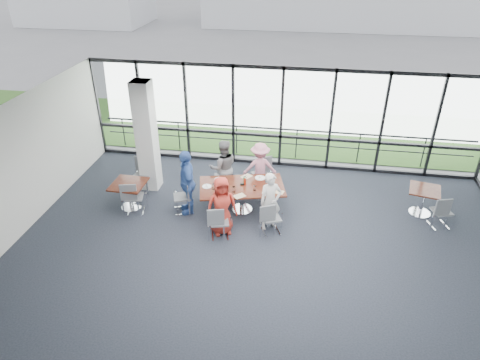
% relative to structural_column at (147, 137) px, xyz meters
% --- Properties ---
extents(floor, '(12.00, 10.00, 0.02)m').
position_rel_structural_column_xyz_m(floor, '(3.60, -3.00, -1.61)').
color(floor, black).
rests_on(floor, ground).
extents(ceiling, '(12.00, 10.00, 0.04)m').
position_rel_structural_column_xyz_m(ceiling, '(3.60, -3.00, 1.60)').
color(ceiling, white).
rests_on(ceiling, ground).
extents(curtain_wall_back, '(12.00, 0.10, 3.20)m').
position_rel_structural_column_xyz_m(curtain_wall_back, '(3.60, 2.00, 0.00)').
color(curtain_wall_back, white).
rests_on(curtain_wall_back, ground).
extents(structural_column, '(0.50, 0.50, 3.20)m').
position_rel_structural_column_xyz_m(structural_column, '(0.00, 0.00, 0.00)').
color(structural_column, silver).
rests_on(structural_column, ground).
extents(apron, '(80.00, 70.00, 0.02)m').
position_rel_structural_column_xyz_m(apron, '(3.60, 7.00, -1.62)').
color(apron, gray).
rests_on(apron, ground).
extents(grass_strip, '(80.00, 5.00, 0.01)m').
position_rel_structural_column_xyz_m(grass_strip, '(3.60, 5.00, -1.59)').
color(grass_strip, '#325E23').
rests_on(grass_strip, ground).
extents(guard_rail, '(12.00, 0.06, 0.06)m').
position_rel_structural_column_xyz_m(guard_rail, '(3.60, 2.60, -1.10)').
color(guard_rail, '#2D2D33').
rests_on(guard_rail, ground).
extents(main_table, '(2.44, 1.71, 0.75)m').
position_rel_structural_column_xyz_m(main_table, '(2.82, -0.80, -0.95)').
color(main_table, '#3E110F').
rests_on(main_table, ground).
extents(side_table_left, '(0.90, 0.90, 0.75)m').
position_rel_structural_column_xyz_m(side_table_left, '(-0.18, -1.16, -0.96)').
color(side_table_left, '#3E110F').
rests_on(side_table_left, ground).
extents(side_table_right, '(0.91, 0.91, 0.75)m').
position_rel_structural_column_xyz_m(side_table_right, '(7.56, -0.19, -0.98)').
color(side_table_right, '#3E110F').
rests_on(side_table_right, ground).
extents(diner_near_left, '(0.89, 0.76, 1.54)m').
position_rel_structural_column_xyz_m(diner_near_left, '(2.49, -1.85, -0.83)').
color(diner_near_left, '#B12E22').
rests_on(diner_near_left, ground).
extents(diner_near_right, '(0.68, 0.61, 1.54)m').
position_rel_structural_column_xyz_m(diner_near_right, '(3.64, -1.47, -0.83)').
color(diner_near_right, silver).
rests_on(diner_near_right, ground).
extents(diner_far_left, '(0.93, 0.75, 1.65)m').
position_rel_structural_column_xyz_m(diner_far_left, '(2.17, -0.02, -0.77)').
color(diner_far_left, slate).
rests_on(diner_far_left, ground).
extents(diner_far_right, '(1.04, 0.68, 1.49)m').
position_rel_structural_column_xyz_m(diner_far_right, '(3.17, 0.31, -0.85)').
color(diner_far_right, pink).
rests_on(diner_far_right, ground).
extents(diner_end, '(0.93, 1.19, 1.80)m').
position_rel_structural_column_xyz_m(diner_end, '(1.42, -1.08, -0.70)').
color(diner_end, '#375CA7').
rests_on(diner_end, ground).
extents(chair_main_nl, '(0.53, 0.53, 0.88)m').
position_rel_structural_column_xyz_m(chair_main_nl, '(2.47, -2.04, -1.16)').
color(chair_main_nl, slate).
rests_on(chair_main_nl, ground).
extents(chair_main_nr, '(0.56, 0.56, 0.87)m').
position_rel_structural_column_xyz_m(chair_main_nr, '(3.70, -1.68, -1.17)').
color(chair_main_nr, slate).
rests_on(chair_main_nr, ground).
extents(chair_main_fl, '(0.49, 0.49, 0.84)m').
position_rel_structural_column_xyz_m(chair_main_fl, '(2.07, 0.16, -1.18)').
color(chair_main_fl, slate).
rests_on(chair_main_fl, ground).
extents(chair_main_fr, '(0.62, 0.62, 0.93)m').
position_rel_structural_column_xyz_m(chair_main_fr, '(3.18, 0.39, -1.13)').
color(chair_main_fr, slate).
rests_on(chair_main_fr, ground).
extents(chair_main_end, '(0.57, 0.57, 0.90)m').
position_rel_structural_column_xyz_m(chair_main_end, '(1.26, -1.11, -1.15)').
color(chair_main_end, slate).
rests_on(chair_main_end, ground).
extents(chair_spare_la, '(0.54, 0.54, 0.92)m').
position_rel_structural_column_xyz_m(chair_spare_la, '(0.02, -1.34, -1.14)').
color(chair_spare_la, slate).
rests_on(chair_spare_la, ground).
extents(chair_spare_lb, '(0.53, 0.53, 0.94)m').
position_rel_structural_column_xyz_m(chair_spare_lb, '(-0.20, -0.22, -1.13)').
color(chair_spare_lb, slate).
rests_on(chair_spare_lb, ground).
extents(chair_spare_r, '(0.54, 0.54, 0.89)m').
position_rel_structural_column_xyz_m(chair_spare_r, '(7.91, -0.71, -1.16)').
color(chair_spare_r, slate).
rests_on(chair_spare_r, ground).
extents(plate_nl, '(0.26, 0.26, 0.01)m').
position_rel_structural_column_xyz_m(plate_nl, '(2.31, -1.35, -0.84)').
color(plate_nl, white).
rests_on(plate_nl, main_table).
extents(plate_nr, '(0.25, 0.25, 0.01)m').
position_rel_structural_column_xyz_m(plate_nr, '(3.51, -1.06, -0.84)').
color(plate_nr, white).
rests_on(plate_nr, main_table).
extents(plate_fl, '(0.24, 0.24, 0.01)m').
position_rel_structural_column_xyz_m(plate_fl, '(2.15, -0.57, -0.84)').
color(plate_fl, white).
rests_on(plate_fl, main_table).
extents(plate_fr, '(0.28, 0.28, 0.01)m').
position_rel_structural_column_xyz_m(plate_fr, '(3.24, -0.31, -0.84)').
color(plate_fr, white).
rests_on(plate_fr, main_table).
extents(plate_end, '(0.25, 0.25, 0.01)m').
position_rel_structural_column_xyz_m(plate_end, '(1.92, -0.99, -0.84)').
color(plate_end, white).
rests_on(plate_end, main_table).
extents(tumbler_a, '(0.08, 0.08, 0.15)m').
position_rel_structural_column_xyz_m(tumbler_a, '(2.66, -1.13, -0.77)').
color(tumbler_a, white).
rests_on(tumbler_a, main_table).
extents(tumbler_b, '(0.07, 0.07, 0.13)m').
position_rel_structural_column_xyz_m(tumbler_b, '(3.18, -0.96, -0.78)').
color(tumbler_b, white).
rests_on(tumbler_b, main_table).
extents(tumbler_c, '(0.07, 0.07, 0.14)m').
position_rel_structural_column_xyz_m(tumbler_c, '(2.86, -0.52, -0.78)').
color(tumbler_c, white).
rests_on(tumbler_c, main_table).
extents(tumbler_d, '(0.08, 0.08, 0.15)m').
position_rel_structural_column_xyz_m(tumbler_d, '(2.12, -1.07, -0.77)').
color(tumbler_d, white).
rests_on(tumbler_d, main_table).
extents(menu_a, '(0.35, 0.35, 0.00)m').
position_rel_structural_column_xyz_m(menu_a, '(2.84, -1.30, -0.85)').
color(menu_a, beige).
rests_on(menu_a, main_table).
extents(menu_b, '(0.32, 0.26, 0.00)m').
position_rel_structural_column_xyz_m(menu_b, '(3.79, -0.94, -0.85)').
color(menu_b, beige).
rests_on(menu_b, main_table).
extents(menu_c, '(0.35, 0.37, 0.00)m').
position_rel_structural_column_xyz_m(menu_c, '(2.87, -0.28, -0.85)').
color(menu_c, beige).
rests_on(menu_c, main_table).
extents(condiment_caddy, '(0.10, 0.07, 0.04)m').
position_rel_structural_column_xyz_m(condiment_caddy, '(2.82, -0.74, -0.83)').
color(condiment_caddy, black).
rests_on(condiment_caddy, main_table).
extents(ketchup_bottle, '(0.06, 0.06, 0.18)m').
position_rel_structural_column_xyz_m(ketchup_bottle, '(2.88, -0.71, -0.76)').
color(ketchup_bottle, '#AC230F').
rests_on(ketchup_bottle, main_table).
extents(green_bottle, '(0.05, 0.05, 0.20)m').
position_rel_structural_column_xyz_m(green_bottle, '(2.87, -0.69, -0.75)').
color(green_bottle, '#1B7233').
rests_on(green_bottle, main_table).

